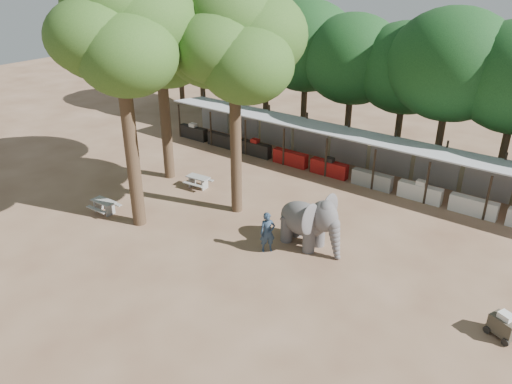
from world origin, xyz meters
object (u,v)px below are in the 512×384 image
Objects in this scene: yard_tree_back at (234,41)px; elephant at (310,221)px; yard_tree_left at (160,35)px; yard_tree_center at (120,30)px; handler at (268,232)px; picnic_table_far at (198,180)px; picnic_table_near at (104,205)px; cart_front at (503,325)px.

yard_tree_back is 3.30× the size of elephant.
yard_tree_center is (3.00, -5.00, 1.01)m from yard_tree_left.
yard_tree_left is 0.92× the size of yard_tree_center.
yard_tree_center reaches higher than handler.
handler is (3.73, -2.46, -7.59)m from yard_tree_back.
picnic_table_far is at bearing 168.61° from yard_tree_back.
cart_front is at bearing 5.68° from picnic_table_near.
picnic_table_near is (0.82, -5.52, -7.76)m from yard_tree_left.
yard_tree_left is 5.81× the size of handler.
elephant is (8.02, 3.02, -7.91)m from yard_tree_center.
yard_tree_left is 6.09m from yard_tree_back.
yard_tree_center is 1.06× the size of yard_tree_back.
yard_tree_center is 11.66m from elephant.
cart_front is at bearing -14.64° from picnic_table_far.
yard_tree_back reaches higher than picnic_table_far.
elephant is at bearing -163.96° from cart_front.
yard_tree_center is at bearing 144.76° from handler.
yard_tree_left is 9.55m from picnic_table_near.
yard_tree_back reaches higher than handler.
handler is (-1.29, -1.48, -0.35)m from elephant.
yard_tree_center reaches higher than picnic_table_near.
cart_front reaches higher than picnic_table_near.
yard_tree_back is (6.00, -1.00, 0.34)m from yard_tree_left.
handler is at bearing -29.10° from picnic_table_far.
picnic_table_far is at bearing 108.06° from handler.
picnic_table_near is at bearing 144.85° from handler.
cart_front is (8.54, -1.13, -0.81)m from elephant.
elephant is 10.83m from picnic_table_near.
elephant is at bearing 17.49° from picnic_table_near.
picnic_table_near is at bearing -166.74° from yard_tree_center.
yard_tree_center is 8.28× the size of picnic_table_far.
picnic_table_near is (-5.18, -4.52, -8.10)m from yard_tree_back.
elephant reaches higher than cart_front.
yard_tree_center is at bearing -151.92° from elephant.
elephant is 2.88× the size of cart_front.
picnic_table_far is at bearing 69.45° from picnic_table_near.
elephant is 2.00m from handler.
handler reaches higher than picnic_table_near.
picnic_table_near reaches higher than picnic_table_far.
yard_tree_center is 9.05m from picnic_table_near.
picnic_table_near is at bearing -149.10° from cart_front.
yard_tree_left is at bearing -165.45° from cart_front.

